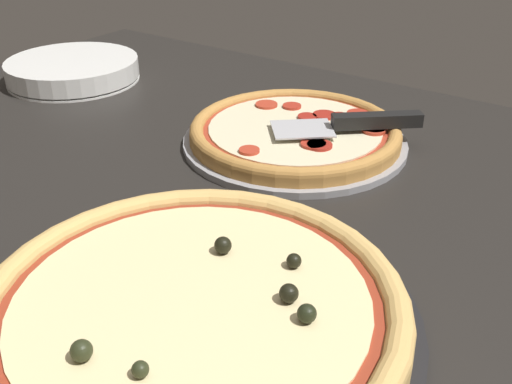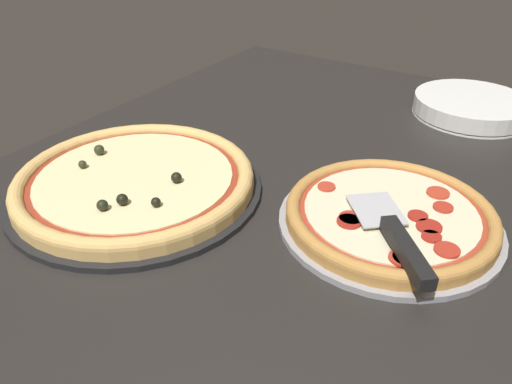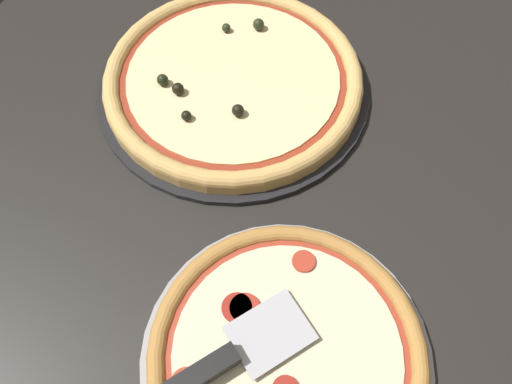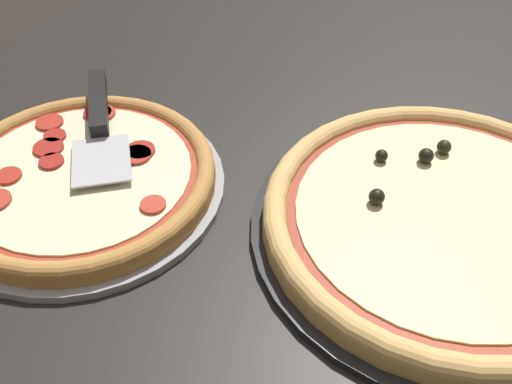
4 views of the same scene
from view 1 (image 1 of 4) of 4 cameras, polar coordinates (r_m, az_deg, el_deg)
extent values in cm
cube|color=black|center=(76.52, 0.14, -2.27)|extent=(155.86, 105.44, 3.60)
cylinder|color=#939399|center=(91.36, 3.69, 4.82)|extent=(33.79, 33.79, 1.00)
cylinder|color=#B77F3D|center=(90.85, 3.72, 5.54)|extent=(31.77, 31.77, 1.50)
torus|color=#B77F3D|center=(90.55, 3.73, 5.98)|extent=(31.77, 31.77, 2.13)
cylinder|color=#A33823|center=(90.52, 3.73, 6.02)|extent=(27.61, 27.61, 0.15)
cylinder|color=beige|center=(90.47, 3.74, 6.09)|extent=(26.05, 26.05, 0.40)
cylinder|color=#B73823|center=(90.19, 11.14, 5.78)|extent=(3.49, 3.49, 0.40)
cylinder|color=maroon|center=(94.60, 6.53, 7.29)|extent=(3.68, 3.68, 0.40)
cylinder|color=maroon|center=(93.65, 4.89, 7.14)|extent=(2.94, 2.94, 0.40)
cylinder|color=#AD2D1E|center=(97.73, 3.44, 8.16)|extent=(3.01, 3.01, 0.40)
cylinder|color=#AD2D1E|center=(95.94, 9.62, 7.38)|extent=(3.48, 3.48, 0.40)
cylinder|color=#AD2D1E|center=(84.69, 5.26, 4.64)|extent=(3.60, 3.60, 0.40)
cylinder|color=maroon|center=(84.21, 6.06, 4.45)|extent=(3.62, 3.62, 0.40)
cylinder|color=#B73823|center=(98.22, 1.01, 8.32)|extent=(3.59, 3.59, 0.40)
cylinder|color=#B73823|center=(82.21, -0.65, 3.98)|extent=(2.87, 2.87, 0.40)
cylinder|color=maroon|center=(90.75, 11.14, 5.93)|extent=(3.66, 3.66, 0.40)
cylinder|color=maroon|center=(94.48, 7.96, 7.16)|extent=(2.79, 2.79, 0.40)
cylinder|color=black|center=(57.31, -6.00, -12.13)|extent=(42.60, 42.60, 1.00)
cylinder|color=#DBAD60|center=(56.41, -6.08, -11.08)|extent=(40.04, 40.04, 1.76)
torus|color=#DBAD60|center=(55.85, -6.12, -10.39)|extent=(40.04, 40.04, 2.57)
cylinder|color=maroon|center=(55.80, -6.13, -10.33)|extent=(34.80, 34.80, 0.15)
cylinder|color=beige|center=(55.72, -6.14, -10.23)|extent=(32.83, 32.83, 0.40)
sphere|color=#282D19|center=(50.99, -16.29, -14.30)|extent=(1.84, 1.84, 1.84)
sphere|color=black|center=(52.59, 4.86, -11.46)|extent=(1.73, 1.73, 1.73)
sphere|color=#282D19|center=(48.79, -10.96, -16.26)|extent=(1.39, 1.39, 1.39)
sphere|color=black|center=(60.66, -3.17, -5.09)|extent=(1.79, 1.79, 1.79)
sphere|color=black|center=(54.53, 3.14, -9.61)|extent=(1.80, 1.80, 1.80)
sphere|color=black|center=(58.76, 3.63, -6.55)|extent=(1.50, 1.50, 1.50)
cube|color=#B7B7BC|center=(87.80, 4.44, 6.02)|extent=(11.04, 10.82, 0.24)
cube|color=black|center=(89.96, 11.45, 6.70)|extent=(11.54, 10.34, 2.00)
cylinder|color=white|center=(124.30, -16.91, 10.29)|extent=(25.18, 25.18, 0.70)
cylinder|color=white|center=(124.09, -16.96, 10.59)|extent=(25.18, 25.18, 0.70)
cylinder|color=white|center=(123.88, -17.01, 10.90)|extent=(25.18, 25.18, 0.70)
cylinder|color=white|center=(123.68, -17.05, 11.20)|extent=(25.18, 25.18, 0.70)
cylinder|color=white|center=(123.48, -17.10, 11.51)|extent=(25.18, 25.18, 0.70)
cylinder|color=white|center=(123.28, -17.15, 11.82)|extent=(25.18, 25.18, 0.70)
camera|label=2|loc=(0.90, 54.04, 22.91)|focal=35.00mm
camera|label=3|loc=(0.97, 11.72, 41.94)|focal=35.00mm
camera|label=4|loc=(0.85, -42.06, 29.82)|focal=42.00mm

